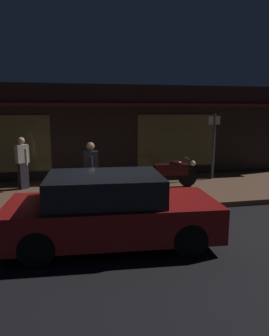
# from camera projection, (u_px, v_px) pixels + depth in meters

# --- Properties ---
(ground_plane) EXTENTS (60.00, 60.00, 0.00)m
(ground_plane) POSITION_uv_depth(u_px,v_px,m) (117.00, 229.00, 7.11)
(ground_plane) COLOR black
(sidewalk_slab) EXTENTS (18.00, 4.00, 0.15)m
(sidewalk_slab) POSITION_uv_depth(u_px,v_px,m) (102.00, 193.00, 9.98)
(sidewalk_slab) COLOR brown
(sidewalk_slab) RESTS_ON ground_plane
(storefront_building) EXTENTS (18.00, 3.30, 3.60)m
(storefront_building) POSITION_uv_depth(u_px,v_px,m) (92.00, 131.00, 12.93)
(storefront_building) COLOR black
(storefront_building) RESTS_ON ground_plane
(motorcycle) EXTENTS (1.70, 0.55, 0.97)m
(motorcycle) POSITION_uv_depth(u_px,v_px,m) (172.00, 172.00, 10.41)
(motorcycle) COLOR black
(motorcycle) RESTS_ON sidewalk_slab
(person_photographer) EXTENTS (0.44, 0.56, 1.67)m
(person_photographer) POSITION_uv_depth(u_px,v_px,m) (22.00, 162.00, 10.08)
(person_photographer) COLOR #28232D
(person_photographer) RESTS_ON sidewalk_slab
(person_bystander) EXTENTS (0.39, 0.61, 1.67)m
(person_bystander) POSITION_uv_depth(u_px,v_px,m) (91.00, 171.00, 8.50)
(person_bystander) COLOR #28232D
(person_bystander) RESTS_ON sidewalk_slab
(sign_post) EXTENTS (0.44, 0.09, 2.40)m
(sign_post) POSITION_uv_depth(u_px,v_px,m) (213.00, 142.00, 11.51)
(sign_post) COLOR #47474C
(sign_post) RESTS_ON sidewalk_slab
(parked_car_near) EXTENTS (4.22, 2.06, 1.42)m
(parked_car_near) POSITION_uv_depth(u_px,v_px,m) (110.00, 210.00, 6.24)
(parked_car_near) COLOR black
(parked_car_near) RESTS_ON ground_plane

